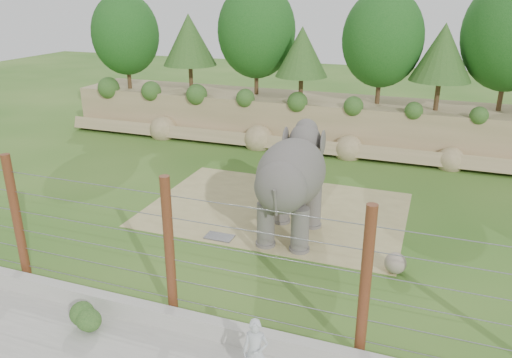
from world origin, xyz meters
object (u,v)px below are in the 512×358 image
(stone_ball, at_px, (395,263))
(zookeeper, at_px, (255,352))
(barrier_fence, at_px, (169,249))
(elephant, at_px, (291,188))

(stone_ball, distance_m, zookeeper, 6.30)
(barrier_fence, distance_m, zookeeper, 3.54)
(elephant, bearing_deg, stone_ball, -20.69)
(stone_ball, xyz_separation_m, zookeeper, (-2.48, -5.77, 0.46))
(barrier_fence, bearing_deg, zookeeper, -28.13)
(elephant, xyz_separation_m, barrier_fence, (-1.64, -5.52, 0.16))
(stone_ball, bearing_deg, zookeeper, -113.25)
(elephant, distance_m, stone_ball, 4.27)
(stone_ball, distance_m, barrier_fence, 7.05)
(stone_ball, relative_size, barrier_fence, 0.03)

